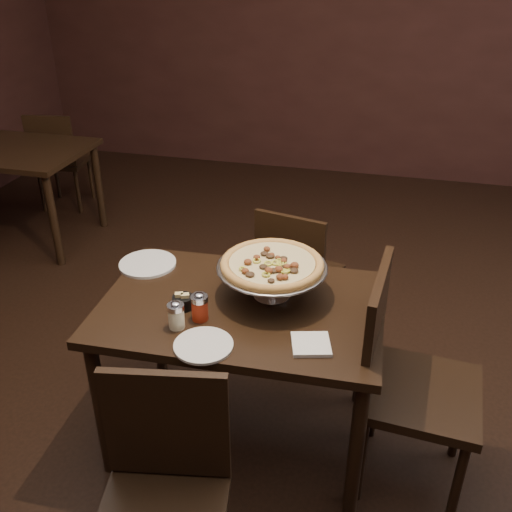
# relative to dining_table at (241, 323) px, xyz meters

# --- Properties ---
(room) EXTENTS (6.04, 7.04, 2.84)m
(room) POSITION_rel_dining_table_xyz_m (0.10, 0.07, 0.79)
(room) COLOR black
(room) RESTS_ON ground
(dining_table) EXTENTS (1.16, 0.80, 0.71)m
(dining_table) POSITION_rel_dining_table_xyz_m (0.00, 0.00, 0.00)
(dining_table) COLOR black
(dining_table) RESTS_ON ground
(background_table) EXTENTS (1.13, 0.75, 0.71)m
(background_table) POSITION_rel_dining_table_xyz_m (-2.17, 1.53, -0.00)
(background_table) COLOR black
(background_table) RESTS_ON ground
(pizza_stand) EXTENTS (0.45, 0.45, 0.19)m
(pizza_stand) POSITION_rel_dining_table_xyz_m (0.11, 0.09, 0.24)
(pizza_stand) COLOR silver
(pizza_stand) RESTS_ON dining_table
(parmesan_shaker) EXTENTS (0.06, 0.06, 0.11)m
(parmesan_shaker) POSITION_rel_dining_table_xyz_m (-0.19, -0.21, 0.15)
(parmesan_shaker) COLOR #F9F0C1
(parmesan_shaker) RESTS_ON dining_table
(pepper_flake_shaker) EXTENTS (0.07, 0.07, 0.12)m
(pepper_flake_shaker) POSITION_rel_dining_table_xyz_m (-0.12, -0.14, 0.15)
(pepper_flake_shaker) COLOR maroon
(pepper_flake_shaker) RESTS_ON dining_table
(packet_caddy) EXTENTS (0.08, 0.08, 0.07)m
(packet_caddy) POSITION_rel_dining_table_xyz_m (-0.22, -0.08, 0.12)
(packet_caddy) COLOR black
(packet_caddy) RESTS_ON dining_table
(napkin_stack) EXTENTS (0.17, 0.17, 0.01)m
(napkin_stack) POSITION_rel_dining_table_xyz_m (0.32, -0.20, 0.10)
(napkin_stack) COLOR silver
(napkin_stack) RESTS_ON dining_table
(plate_left) EXTENTS (0.26, 0.26, 0.01)m
(plate_left) POSITION_rel_dining_table_xyz_m (-0.49, 0.20, 0.10)
(plate_left) COLOR silver
(plate_left) RESTS_ON dining_table
(plate_near) EXTENTS (0.22, 0.22, 0.01)m
(plate_near) POSITION_rel_dining_table_xyz_m (-0.06, -0.30, 0.10)
(plate_near) COLOR silver
(plate_near) RESTS_ON dining_table
(serving_spatula) EXTENTS (0.17, 0.17, 0.02)m
(serving_spatula) POSITION_rel_dining_table_xyz_m (0.15, -0.04, 0.24)
(serving_spatula) COLOR silver
(serving_spatula) RESTS_ON pizza_stand
(chair_far) EXTENTS (0.45, 0.45, 0.82)m
(chair_far) POSITION_rel_dining_table_xyz_m (0.10, 0.75, -0.17)
(chair_far) COLOR black
(chair_far) RESTS_ON ground
(chair_near) EXTENTS (0.47, 0.47, 0.86)m
(chair_near) POSITION_rel_dining_table_xyz_m (-0.05, -0.75, -0.14)
(chair_near) COLOR black
(chair_near) RESTS_ON ground
(chair_side) EXTENTS (0.48, 0.48, 0.96)m
(chair_side) POSITION_rel_dining_table_xyz_m (0.66, -0.06, -0.09)
(chair_side) COLOR black
(chair_side) RESTS_ON ground
(bg_chair_far) EXTENTS (0.44, 0.44, 0.82)m
(bg_chair_far) POSITION_rel_dining_table_xyz_m (-2.13, 2.09, -0.17)
(bg_chair_far) COLOR black
(bg_chair_far) RESTS_ON ground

